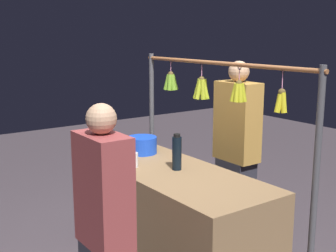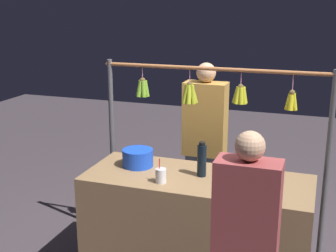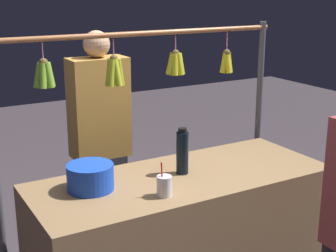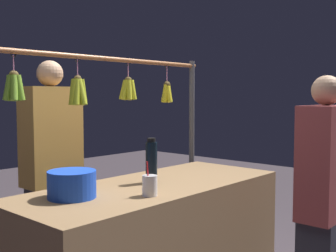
% 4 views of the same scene
% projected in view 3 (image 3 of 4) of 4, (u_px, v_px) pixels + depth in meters
% --- Properties ---
extents(market_counter, '(1.75, 0.70, 0.88)m').
position_uv_depth(market_counter, '(181.00, 245.00, 2.98)').
color(market_counter, olive).
rests_on(market_counter, ground).
extents(display_rack, '(1.94, 0.13, 1.70)m').
position_uv_depth(display_rack, '(141.00, 106.00, 3.13)').
color(display_rack, '#4C4C51').
rests_on(display_rack, ground).
extents(water_bottle, '(0.07, 0.07, 0.27)m').
position_uv_depth(water_bottle, '(182.00, 152.00, 2.86)').
color(water_bottle, black).
rests_on(water_bottle, market_counter).
extents(blue_bucket, '(0.25, 0.25, 0.14)m').
position_uv_depth(blue_bucket, '(90.00, 177.00, 2.65)').
color(blue_bucket, blue).
rests_on(blue_bucket, market_counter).
extents(drink_cup, '(0.08, 0.08, 0.18)m').
position_uv_depth(drink_cup, '(164.00, 186.00, 2.57)').
color(drink_cup, silver).
rests_on(drink_cup, market_counter).
extents(vendor_person, '(0.39, 0.21, 1.66)m').
position_uv_depth(vendor_person, '(101.00, 151.00, 3.49)').
color(vendor_person, '#2D2D38').
rests_on(vendor_person, ground).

